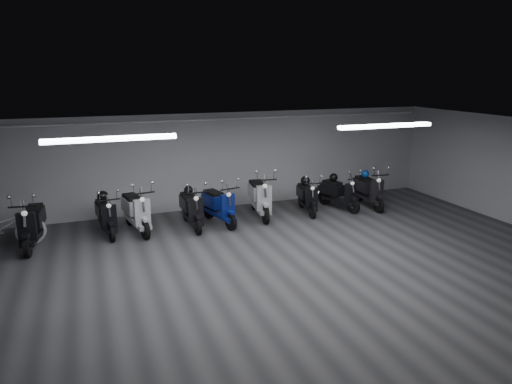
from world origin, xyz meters
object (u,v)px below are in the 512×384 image
object	(u,v)px
scooter_0	(31,218)
scooter_4	(219,200)
scooter_6	(260,191)
scooter_2	(136,205)
helmet_0	(365,174)
helmet_1	(188,190)
helmet_4	(103,196)
scooter_3	(191,203)
helmet_2	(305,181)
scooter_7	(307,192)
helmet_3	(334,177)
scooter_1	(106,210)
scooter_8	(339,188)
scooter_9	(369,185)

from	to	relation	value
scooter_0	scooter_4	distance (m)	4.48
scooter_6	scooter_2	bearing A→B (deg)	-170.58
scooter_2	helmet_0	world-z (taller)	scooter_2
scooter_4	helmet_1	bearing A→B (deg)	150.03
helmet_0	helmet_4	distance (m)	7.51
scooter_3	helmet_2	size ratio (longest dim) A/B	6.57
scooter_7	helmet_3	bearing A→B (deg)	23.74
scooter_1	scooter_6	world-z (taller)	scooter_6
scooter_8	helmet_2	world-z (taller)	scooter_8
scooter_9	helmet_4	size ratio (longest dim) A/B	6.55
scooter_7	helmet_1	xyz separation A→B (m)	(-3.39, 0.12, 0.33)
scooter_0	helmet_0	size ratio (longest dim) A/B	8.28
scooter_8	helmet_1	distance (m)	4.45
scooter_2	helmet_2	distance (m)	4.80
helmet_3	scooter_8	bearing A→B (deg)	-73.46
scooter_7	helmet_2	world-z (taller)	scooter_7
scooter_0	scooter_2	xyz separation A→B (m)	(2.36, 0.23, 0.00)
scooter_3	scooter_6	size ratio (longest dim) A/B	0.90
scooter_1	scooter_8	bearing A→B (deg)	-8.04
scooter_3	helmet_4	world-z (taller)	scooter_3
scooter_8	helmet_1	size ratio (longest dim) A/B	7.27
scooter_3	helmet_3	bearing A→B (deg)	3.08
scooter_8	helmet_4	bearing A→B (deg)	160.94
scooter_6	helmet_2	size ratio (longest dim) A/B	7.29
scooter_2	scooter_3	bearing A→B (deg)	-17.15
helmet_0	helmet_1	bearing A→B (deg)	-179.66
helmet_0	scooter_8	bearing A→B (deg)	-172.06
scooter_4	scooter_6	xyz separation A→B (m)	(1.24, 0.25, 0.06)
scooter_3	helmet_0	distance (m)	5.40
scooter_7	scooter_0	bearing A→B (deg)	-168.64
scooter_1	scooter_6	size ratio (longest dim) A/B	0.86
scooter_1	helmet_1	distance (m)	2.11
helmet_2	helmet_4	size ratio (longest dim) A/B	0.98
scooter_0	scooter_2	distance (m)	2.37
scooter_4	helmet_3	xyz separation A→B (m)	(3.61, 0.35, 0.23)
scooter_6	helmet_1	bearing A→B (deg)	-172.12
scooter_7	helmet_4	distance (m)	5.53
helmet_2	scooter_7	bearing A→B (deg)	-99.60
scooter_3	scooter_6	bearing A→B (deg)	5.96
scooter_0	scooter_7	xyz separation A→B (m)	(7.11, 0.22, -0.10)
scooter_6	helmet_3	xyz separation A→B (m)	(2.37, 0.10, 0.17)
scooter_9	scooter_7	bearing A→B (deg)	-178.48
scooter_4	scooter_1	bearing A→B (deg)	163.22
scooter_9	helmet_1	bearing A→B (deg)	-177.88
scooter_8	scooter_0	bearing A→B (deg)	165.13
helmet_2	scooter_9	bearing A→B (deg)	-9.58
scooter_2	scooter_6	world-z (taller)	scooter_6
scooter_8	scooter_6	bearing A→B (deg)	160.54
scooter_7	scooter_8	xyz separation A→B (m)	(1.04, 0.02, 0.02)
scooter_2	scooter_8	distance (m)	5.80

